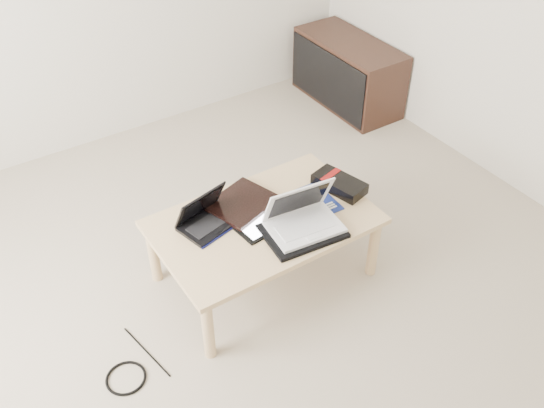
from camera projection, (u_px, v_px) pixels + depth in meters
ground at (250, 317)px, 3.09m from camera, size 4.00×4.00×0.00m
coffee_table at (264, 227)px, 3.10m from camera, size 1.10×0.70×0.40m
media_cabinet at (347, 73)px, 4.62m from camera, size 0.41×0.90×0.50m
book at (242, 204)px, 3.14m from camera, size 0.39×0.36×0.03m
netbook at (207, 218)px, 3.01m from camera, size 0.32×0.27×0.19m
tablet at (259, 226)px, 3.02m from camera, size 0.24×0.19×0.01m
remote at (286, 209)px, 3.12m from camera, size 0.09×0.22×0.02m
neoprene_sleeve at (303, 231)px, 2.99m from camera, size 0.41×0.32×0.02m
white_laptop at (302, 218)px, 2.97m from camera, size 0.37×0.28×0.24m
motherboard at (313, 202)px, 3.17m from camera, size 0.22×0.27×0.01m
gpu_box at (339, 184)px, 3.25m from camera, size 0.21×0.31×0.06m
cable_coil at (243, 221)px, 3.05m from camera, size 0.14×0.14×0.01m
floor_cable_coil at (126, 378)px, 2.80m from camera, size 0.23×0.23×0.01m
floor_cable_trail at (147, 352)px, 2.92m from camera, size 0.08×0.38×0.01m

